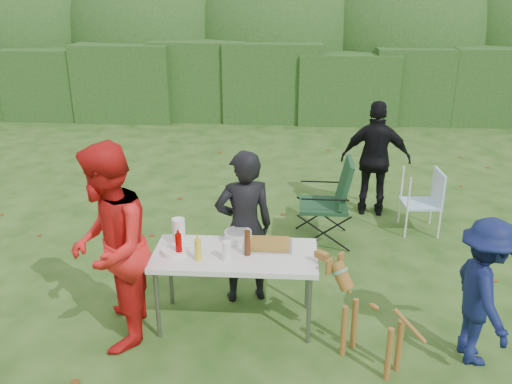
# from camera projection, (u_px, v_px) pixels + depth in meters

# --- Properties ---
(ground) EXTENTS (80.00, 80.00, 0.00)m
(ground) POSITION_uv_depth(u_px,v_px,m) (244.00, 309.00, 5.41)
(ground) COLOR #1E4211
(hedge_row) EXTENTS (22.00, 1.40, 1.70)m
(hedge_row) POSITION_uv_depth(u_px,v_px,m) (273.00, 83.00, 12.54)
(hedge_row) COLOR #23471C
(hedge_row) RESTS_ON ground
(shrub_backdrop) EXTENTS (20.00, 2.60, 3.20)m
(shrub_backdrop) POSITION_uv_depth(u_px,v_px,m) (275.00, 42.00, 13.75)
(shrub_backdrop) COLOR #3D6628
(shrub_backdrop) RESTS_ON ground
(folding_table) EXTENTS (1.50, 0.70, 0.74)m
(folding_table) POSITION_uv_depth(u_px,v_px,m) (235.00, 258.00, 4.96)
(folding_table) COLOR silver
(folding_table) RESTS_ON ground
(person_cook) EXTENTS (0.66, 0.53, 1.59)m
(person_cook) POSITION_uv_depth(u_px,v_px,m) (244.00, 228.00, 5.32)
(person_cook) COLOR black
(person_cook) RESTS_ON ground
(person_red_jacket) EXTENTS (0.85, 1.01, 1.85)m
(person_red_jacket) POSITION_uv_depth(u_px,v_px,m) (109.00, 248.00, 4.63)
(person_red_jacket) COLOR red
(person_red_jacket) RESTS_ON ground
(person_black_puffy) EXTENTS (0.97, 0.50, 1.60)m
(person_black_puffy) POSITION_uv_depth(u_px,v_px,m) (376.00, 159.00, 7.36)
(person_black_puffy) COLOR black
(person_black_puffy) RESTS_ON ground
(child) EXTENTS (0.54, 0.88, 1.31)m
(child) POSITION_uv_depth(u_px,v_px,m) (483.00, 292.00, 4.48)
(child) COLOR #0E1743
(child) RESTS_ON ground
(dog) EXTENTS (0.91, 0.85, 0.85)m
(dog) POSITION_uv_depth(u_px,v_px,m) (372.00, 320.00, 4.51)
(dog) COLOR brown
(dog) RESTS_ON ground
(camping_chair) EXTENTS (0.68, 0.68, 1.08)m
(camping_chair) POSITION_uv_depth(u_px,v_px,m) (323.00, 201.00, 6.66)
(camping_chair) COLOR #183E23
(camping_chair) RESTS_ON ground
(lawn_chair) EXTENTS (0.52, 0.52, 0.83)m
(lawn_chair) POSITION_uv_depth(u_px,v_px,m) (421.00, 201.00, 6.97)
(lawn_chair) COLOR #4FABD7
(lawn_chair) RESTS_ON ground
(food_tray) EXTENTS (0.45, 0.30, 0.02)m
(food_tray) POSITION_uv_depth(u_px,v_px,m) (268.00, 246.00, 5.05)
(food_tray) COLOR #B7B7BA
(food_tray) RESTS_ON folding_table
(focaccia_bread) EXTENTS (0.40, 0.26, 0.04)m
(focaccia_bread) POSITION_uv_depth(u_px,v_px,m) (268.00, 243.00, 5.04)
(focaccia_bread) COLOR olive
(focaccia_bread) RESTS_ON food_tray
(mustard_bottle) EXTENTS (0.06, 0.06, 0.20)m
(mustard_bottle) POSITION_uv_depth(u_px,v_px,m) (198.00, 250.00, 4.79)
(mustard_bottle) COLOR gold
(mustard_bottle) RESTS_ON folding_table
(ketchup_bottle) EXTENTS (0.06, 0.06, 0.22)m
(ketchup_bottle) POSITION_uv_depth(u_px,v_px,m) (179.00, 245.00, 4.85)
(ketchup_bottle) COLOR #950100
(ketchup_bottle) RESTS_ON folding_table
(beer_bottle) EXTENTS (0.06, 0.06, 0.24)m
(beer_bottle) POSITION_uv_depth(u_px,v_px,m) (247.00, 243.00, 4.87)
(beer_bottle) COLOR #47230F
(beer_bottle) RESTS_ON folding_table
(paper_towel_roll) EXTENTS (0.12, 0.12, 0.26)m
(paper_towel_roll) POSITION_uv_depth(u_px,v_px,m) (179.00, 232.00, 5.06)
(paper_towel_roll) COLOR white
(paper_towel_roll) RESTS_ON folding_table
(cup_stack) EXTENTS (0.08, 0.08, 0.18)m
(cup_stack) POSITION_uv_depth(u_px,v_px,m) (227.00, 251.00, 4.79)
(cup_stack) COLOR white
(cup_stack) RESTS_ON folding_table
(pasta_bowl) EXTENTS (0.26, 0.26, 0.10)m
(pasta_bowl) POSITION_uv_depth(u_px,v_px,m) (238.00, 236.00, 5.16)
(pasta_bowl) COLOR silver
(pasta_bowl) RESTS_ON folding_table
(plate_stack) EXTENTS (0.24, 0.24, 0.05)m
(plate_stack) POSITION_uv_depth(u_px,v_px,m) (175.00, 251.00, 4.92)
(plate_stack) COLOR white
(plate_stack) RESTS_ON folding_table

